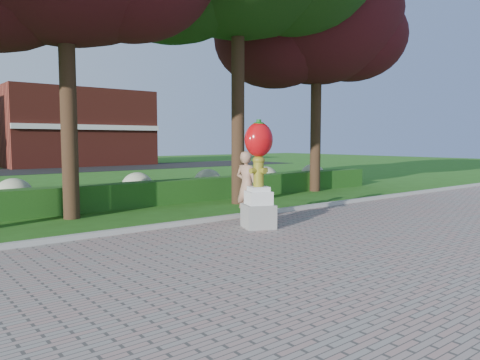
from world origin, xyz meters
The scene contains 9 objects.
ground centered at (0.00, 0.00, 0.00)m, with size 100.00×100.00×0.00m, color #255715.
walkway centered at (0.00, -4.00, 0.02)m, with size 40.00×14.00×0.04m, color gray.
curb centered at (0.00, 3.00, 0.07)m, with size 40.00×0.18×0.15m, color #ADADA5.
lawn_hedge centered at (0.00, 7.00, 0.40)m, with size 24.00×0.70×0.80m, color #183F12.
hydrangea_row centered at (0.57, 8.00, 0.55)m, with size 20.10×1.10×0.99m.
building_right centered at (8.00, 34.00, 3.20)m, with size 12.00×8.00×6.40m, color maroon.
tree_far_right centered at (8.40, 6.58, 6.97)m, with size 7.88×6.72×10.21m.
hydrant_sculpture centered at (0.99, 1.57, 1.43)m, with size 0.93×0.93×2.62m.
woman centered at (1.47, 2.60, 0.96)m, with size 0.67×0.44×1.84m, color #A77A5F.
Camera 1 is at (-6.43, -6.89, 2.17)m, focal length 35.00 mm.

